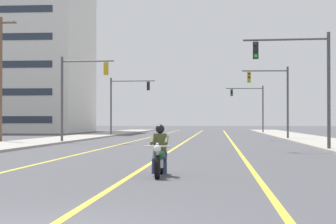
{
  "coord_description": "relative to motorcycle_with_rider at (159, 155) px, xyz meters",
  "views": [
    {
      "loc": [
        2.57,
        -8.56,
        1.55
      ],
      "look_at": [
        0.38,
        18.42,
        1.97
      ],
      "focal_mm": 64.62,
      "sensor_mm": 36.0,
      "label": 1
    }
  ],
  "objects": [
    {
      "name": "lane_stripe_center",
      "position": [
        -0.81,
        36.59,
        -0.58
      ],
      "size": [
        0.16,
        100.0,
        0.01
      ],
      "primitive_type": "cube",
      "color": "yellow",
      "rests_on": "ground"
    },
    {
      "name": "lane_stripe_left",
      "position": [
        -4.86,
        36.59,
        -0.58
      ],
      "size": [
        0.16,
        100.0,
        0.01
      ],
      "primitive_type": "cube",
      "color": "yellow",
      "rests_on": "ground"
    },
    {
      "name": "lane_stripe_right",
      "position": [
        2.73,
        36.59,
        -0.58
      ],
      "size": [
        0.16,
        100.0,
        0.01
      ],
      "primitive_type": "cube",
      "color": "yellow",
      "rests_on": "ground"
    },
    {
      "name": "sidewalk_kerb_right",
      "position": [
        9.3,
        31.59,
        -0.52
      ],
      "size": [
        4.4,
        110.0,
        0.14
      ],
      "primitive_type": "cube",
      "color": "#9E998E",
      "rests_on": "ground"
    },
    {
      "name": "sidewalk_kerb_left",
      "position": [
        -11.21,
        31.59,
        -0.52
      ],
      "size": [
        4.4,
        110.0,
        0.14
      ],
      "primitive_type": "cube",
      "color": "#9E998E",
      "rests_on": "ground"
    },
    {
      "name": "motorcycle_with_rider",
      "position": [
        0.0,
        0.0,
        0.0
      ],
      "size": [
        0.7,
        2.19,
        1.46
      ],
      "color": "black",
      "rests_on": "ground"
    },
    {
      "name": "traffic_signal_near_right",
      "position": [
        6.15,
        15.03,
        3.49
      ],
      "size": [
        4.51,
        0.44,
        6.2
      ],
      "color": "#47474C",
      "rests_on": "ground"
    },
    {
      "name": "traffic_signal_near_left",
      "position": [
        -8.4,
        25.56,
        3.45
      ],
      "size": [
        3.9,
        0.43,
        6.2
      ],
      "color": "#47474C",
      "rests_on": "ground"
    },
    {
      "name": "traffic_signal_mid_right",
      "position": [
        6.53,
        34.85,
        3.45
      ],
      "size": [
        3.94,
        0.49,
        6.2
      ],
      "color": "#47474C",
      "rests_on": "ground"
    },
    {
      "name": "traffic_signal_mid_left",
      "position": [
        -8.29,
        46.71,
        3.51
      ],
      "size": [
        4.83,
        0.39,
        6.2
      ],
      "color": "#47474C",
      "rests_on": "ground"
    },
    {
      "name": "traffic_signal_far_right",
      "position": [
        6.22,
        62.36,
        3.51
      ],
      "size": [
        4.87,
        0.6,
        6.2
      ],
      "color": "#47474C",
      "rests_on": "ground"
    },
    {
      "name": "utility_pole_left_near",
      "position": [
        -13.91,
        25.31,
        4.16
      ],
      "size": [
        2.32,
        0.26,
        9.05
      ],
      "color": "brown",
      "rests_on": "ground"
    }
  ]
}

